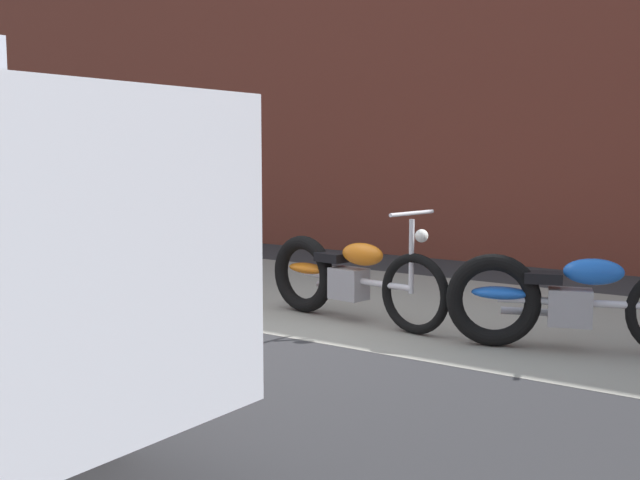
% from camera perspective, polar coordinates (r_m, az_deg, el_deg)
% --- Properties ---
extents(ground_plane, '(80.00, 80.00, 0.00)m').
position_cam_1_polar(ground_plane, '(6.48, -3.93, -6.98)').
color(ground_plane, '#2D2D30').
extents(sidewalk_slab, '(36.00, 3.50, 0.01)m').
position_cam_1_polar(sidewalk_slab, '(7.88, 4.15, -4.53)').
color(sidewalk_slab, gray).
rests_on(sidewalk_slab, ground).
extents(brick_building_wall, '(36.00, 0.50, 5.41)m').
position_cam_1_polar(brick_building_wall, '(10.91, 13.91, 12.62)').
color(brick_building_wall, brown).
rests_on(brick_building_wall, ground).
extents(motorcycle_green, '(1.95, 0.82, 1.03)m').
position_cam_1_polar(motorcycle_green, '(8.43, -11.20, -1.19)').
color(motorcycle_green, black).
rests_on(motorcycle_green, ground).
extents(motorcycle_orange, '(2.00, 0.63, 1.03)m').
position_cam_1_polar(motorcycle_orange, '(6.95, 1.67, -2.70)').
color(motorcycle_orange, black).
rests_on(motorcycle_orange, ground).
extents(motorcycle_blue, '(1.93, 0.88, 1.03)m').
position_cam_1_polar(motorcycle_blue, '(6.15, 17.32, -4.21)').
color(motorcycle_blue, black).
rests_on(motorcycle_blue, ground).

